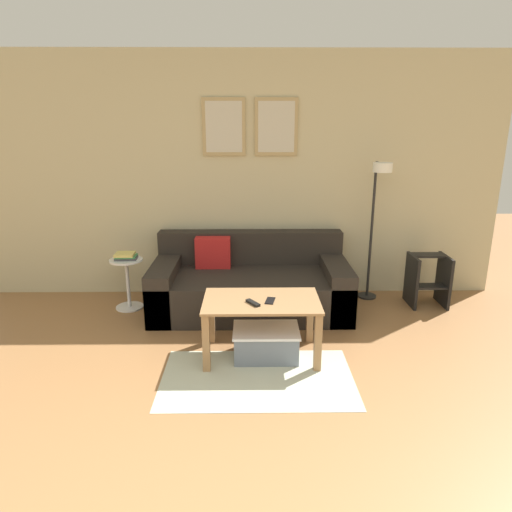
% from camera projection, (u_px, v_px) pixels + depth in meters
% --- Properties ---
extents(wall_back, '(5.60, 0.09, 2.55)m').
position_uv_depth(wall_back, '(239.00, 177.00, 4.84)').
color(wall_back, '#C6BC93').
rests_on(wall_back, ground_plane).
extents(area_rug, '(1.44, 0.85, 0.01)m').
position_uv_depth(area_rug, '(257.00, 378.00, 3.42)').
color(area_rug, '#B2B79E').
rests_on(area_rug, ground_plane).
extents(couch, '(1.94, 0.97, 0.73)m').
position_uv_depth(couch, '(250.00, 284.00, 4.65)').
color(couch, '#28231E').
rests_on(couch, ground_plane).
extents(coffee_table, '(0.93, 0.56, 0.49)m').
position_uv_depth(coffee_table, '(261.00, 311.00, 3.65)').
color(coffee_table, '#997047').
rests_on(coffee_table, ground_plane).
extents(storage_bin, '(0.53, 0.37, 0.25)m').
position_uv_depth(storage_bin, '(266.00, 343.00, 3.70)').
color(storage_bin, slate).
rests_on(storage_bin, ground_plane).
extents(floor_lamp, '(0.20, 0.42, 1.47)m').
position_uv_depth(floor_lamp, '(377.00, 204.00, 4.58)').
color(floor_lamp, black).
rests_on(floor_lamp, ground_plane).
extents(side_table, '(0.33, 0.33, 0.52)m').
position_uv_depth(side_table, '(128.00, 279.00, 4.64)').
color(side_table, white).
rests_on(side_table, ground_plane).
extents(book_stack, '(0.22, 0.17, 0.07)m').
position_uv_depth(book_stack, '(126.00, 256.00, 4.57)').
color(book_stack, '#4C4C51').
rests_on(book_stack, side_table).
extents(remote_control, '(0.12, 0.15, 0.02)m').
position_uv_depth(remote_control, '(253.00, 303.00, 3.54)').
color(remote_control, black).
rests_on(remote_control, coffee_table).
extents(cell_phone, '(0.09, 0.15, 0.01)m').
position_uv_depth(cell_phone, '(270.00, 301.00, 3.60)').
color(cell_phone, black).
rests_on(cell_phone, coffee_table).
extents(step_stool, '(0.37, 0.35, 0.53)m').
position_uv_depth(step_stool, '(428.00, 279.00, 4.73)').
color(step_stool, black).
rests_on(step_stool, ground_plane).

